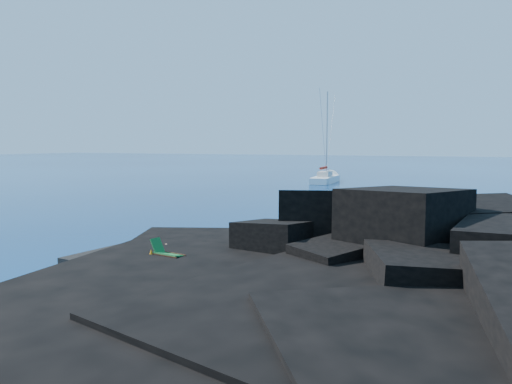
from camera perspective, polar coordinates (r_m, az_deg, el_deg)
ground at (r=24.66m, az=-18.17°, el=-7.00°), size 400.00×400.00×0.00m
headland at (r=21.41m, az=14.80°, el=-8.80°), size 24.00×24.00×3.60m
beach at (r=22.28m, az=-8.74°, el=-8.12°), size 9.08×6.86×0.70m
surf_foam at (r=25.81m, az=-2.20°, el=-6.17°), size 10.00×8.00×0.06m
sailboat at (r=68.17m, az=7.94°, el=1.09°), size 3.48×11.90×12.30m
deck_chair at (r=21.14m, az=-9.97°, el=-6.52°), size 1.54×0.87×1.00m
towel at (r=23.66m, az=-11.29°, el=-6.42°), size 2.20×1.45×0.05m
sunbather at (r=23.63m, az=-11.30°, el=-6.06°), size 1.94×0.94×0.25m
marker_cone at (r=21.49m, az=-11.89°, el=-7.05°), size 0.37×0.37×0.49m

